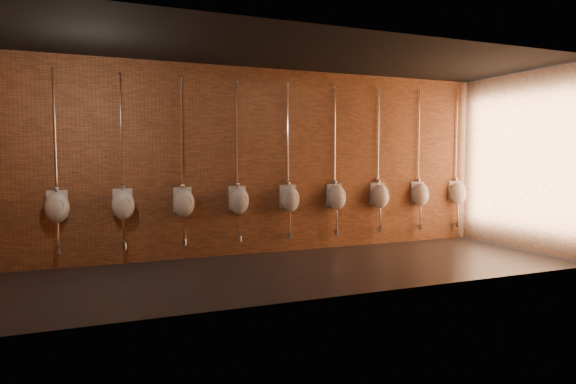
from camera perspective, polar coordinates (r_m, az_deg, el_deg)
name	(u,v)px	position (r m, az deg, el deg)	size (l,w,h in m)	color
ground	(310,269)	(7.79, 2.47, -8.53)	(8.50, 8.50, 0.00)	black
room_shell	(310,134)	(7.61, 2.51, 6.42)	(8.54, 3.04, 3.22)	black
urinal_1	(57,206)	(8.29, -24.27, -1.47)	(0.36, 0.31, 2.71)	silver
urinal_2	(123,204)	(8.31, -17.84, -1.29)	(0.36, 0.31, 2.71)	silver
urinal_3	(184,202)	(8.45, -11.53, -1.10)	(0.36, 0.31, 2.71)	silver
urinal_4	(239,200)	(8.68, -5.49, -0.91)	(0.36, 0.31, 2.71)	silver
urinal_5	(290,198)	(9.00, 0.19, -0.71)	(0.36, 0.31, 2.71)	silver
urinal_6	(337,197)	(9.40, 5.42, -0.53)	(0.36, 0.31, 2.71)	silver
urinal_7	(380,195)	(9.87, 10.19, -0.36)	(0.36, 0.31, 2.71)	silver
urinal_8	(420,194)	(10.41, 14.49, -0.20)	(0.36, 0.31, 2.71)	silver
urinal_9	(458,193)	(11.00, 18.36, -0.06)	(0.36, 0.31, 2.71)	silver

